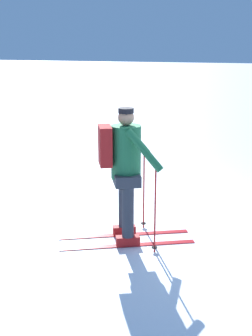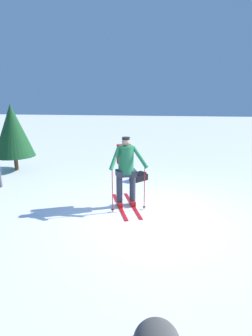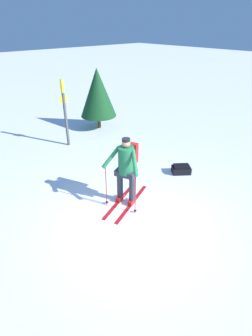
# 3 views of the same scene
# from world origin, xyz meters

# --- Properties ---
(ground_plane) EXTENTS (80.00, 80.00, 0.00)m
(ground_plane) POSITION_xyz_m (0.00, 0.00, 0.00)
(ground_plane) COLOR white
(skier) EXTENTS (1.77, 1.09, 1.74)m
(skier) POSITION_xyz_m (-0.42, -0.68, 1.01)
(skier) COLOR red
(skier) RESTS_ON ground_plane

